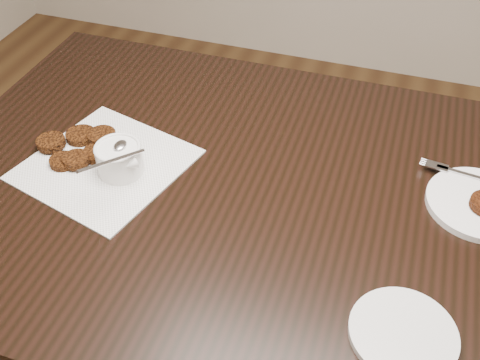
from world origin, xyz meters
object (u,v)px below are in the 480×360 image
napkin (106,165)px  plate_empty (403,333)px  table (269,302)px  sauce_ramekin (117,147)px  plate_with_patty (480,201)px

napkin → plate_empty: 0.70m
table → plate_empty: bearing=-41.4°
sauce_ramekin → table: bearing=6.2°
napkin → sauce_ramekin: bearing=-12.4°
napkin → sauce_ramekin: 0.08m
napkin → sauce_ramekin: sauce_ramekin is taller
plate_empty → plate_with_patty: bearing=72.3°
table → plate_empty: plate_empty is taller
napkin → plate_empty: plate_empty is taller
sauce_ramekin → plate_with_patty: size_ratio=0.64×
napkin → table: bearing=4.0°
napkin → plate_empty: size_ratio=1.78×
table → plate_empty: size_ratio=8.60×
table → sauce_ramekin: 0.56m
plate_with_patty → sauce_ramekin: bearing=-169.7°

